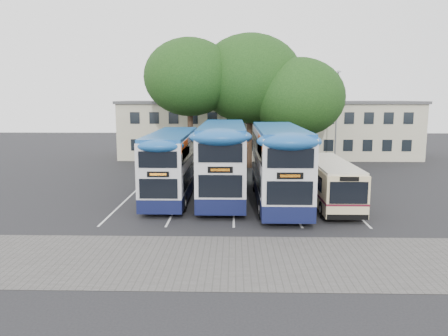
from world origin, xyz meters
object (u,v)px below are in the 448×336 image
object	(u,v)px
tree_mid	(250,79)
lamp_post	(337,113)
bus_dd_left	(172,162)
bus_dd_mid	(223,157)
bus_single	(329,180)
tree_left	(190,77)
tree_right	(298,97)
bus_dd_right	(278,161)

from	to	relation	value
tree_mid	lamp_post	bearing A→B (deg)	6.77
bus_dd_left	bus_dd_mid	xyz separation A→B (m)	(3.34, 0.35, 0.29)
tree_mid	bus_single	world-z (taller)	tree_mid
tree_left	tree_right	world-z (taller)	tree_left
bus_dd_mid	bus_dd_left	bearing A→B (deg)	-174.07
lamp_post	bus_single	xyz separation A→B (m)	(-3.80, -15.20, -3.56)
tree_right	bus_dd_left	world-z (taller)	tree_right
lamp_post	bus_dd_left	distance (m)	19.74
tree_right	bus_single	xyz separation A→B (m)	(0.27, -12.50, -5.06)
lamp_post	tree_mid	size ratio (longest dim) A/B	0.73
bus_dd_left	bus_dd_mid	size ratio (longest dim) A/B	0.89
lamp_post	tree_right	xyz separation A→B (m)	(-4.07, -2.69, 1.50)
bus_dd_right	lamp_post	bearing A→B (deg)	65.07
bus_dd_right	bus_single	xyz separation A→B (m)	(3.18, -0.18, -1.12)
bus_dd_left	bus_single	size ratio (longest dim) A/B	1.16
lamp_post	bus_single	size ratio (longest dim) A/B	1.00
tree_right	bus_single	bearing A→B (deg)	-88.75
tree_mid	tree_right	distance (m)	4.85
tree_mid	bus_dd_mid	bearing A→B (deg)	-99.90
tree_left	tree_mid	world-z (taller)	tree_mid
bus_dd_mid	tree_right	bearing A→B (deg)	59.37
tree_mid	bus_single	xyz separation A→B (m)	(4.49, -14.21, -6.74)
lamp_post	bus_dd_mid	size ratio (longest dim) A/B	0.77
tree_right	bus_dd_right	bearing A→B (deg)	-103.27
bus_dd_left	bus_dd_right	distance (m)	6.94
bus_dd_left	tree_left	bearing A→B (deg)	89.66
tree_left	bus_single	world-z (taller)	tree_left
lamp_post	tree_left	distance (m)	14.31
tree_right	tree_left	bearing A→B (deg)	177.55
lamp_post	bus_dd_right	bearing A→B (deg)	-114.93
lamp_post	bus_dd_left	xyz separation A→B (m)	(-13.81, -13.84, -2.69)
tree_right	bus_dd_right	distance (m)	13.27
tree_left	bus_dd_left	bearing A→B (deg)	-90.34
tree_left	bus_dd_mid	xyz separation A→B (m)	(3.27, -11.22, -5.67)
bus_dd_left	bus_dd_right	size ratio (longest dim) A/B	0.91
bus_single	bus_dd_left	bearing A→B (deg)	172.29
tree_mid	bus_dd_right	distance (m)	15.18
tree_mid	tree_left	bearing A→B (deg)	-166.66
bus_dd_left	bus_dd_right	world-z (taller)	bus_dd_right
tree_right	bus_single	distance (m)	13.49
tree_left	bus_single	bearing A→B (deg)	-52.42
tree_left	bus_dd_right	size ratio (longest dim) A/B	1.03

